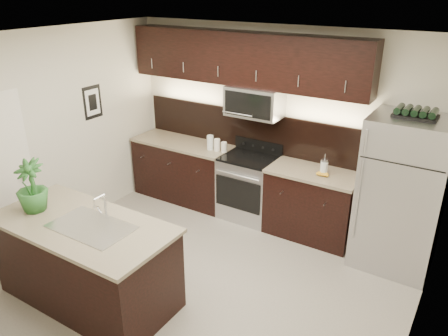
% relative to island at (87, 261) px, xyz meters
% --- Properties ---
extents(ground, '(4.50, 4.50, 0.00)m').
position_rel_island_xyz_m(ground, '(0.82, 0.81, -0.47)').
color(ground, gray).
rests_on(ground, ground).
extents(room_walls, '(4.52, 4.02, 2.71)m').
position_rel_island_xyz_m(room_walls, '(0.70, 0.78, 1.22)').
color(room_walls, beige).
rests_on(room_walls, ground).
extents(counter_run, '(3.51, 0.65, 0.94)m').
position_rel_island_xyz_m(counter_run, '(0.36, 2.50, -0.00)').
color(counter_run, black).
rests_on(counter_run, ground).
extents(upper_fixtures, '(3.49, 0.40, 1.66)m').
position_rel_island_xyz_m(upper_fixtures, '(0.39, 2.65, 1.67)').
color(upper_fixtures, black).
rests_on(upper_fixtures, counter_run).
extents(island, '(1.96, 0.96, 0.94)m').
position_rel_island_xyz_m(island, '(0.00, 0.00, 0.00)').
color(island, black).
rests_on(island, ground).
extents(sink_faucet, '(0.84, 0.50, 0.28)m').
position_rel_island_xyz_m(sink_faucet, '(0.15, 0.01, 0.48)').
color(sink_faucet, silver).
rests_on(sink_faucet, island).
extents(refrigerator, '(0.89, 0.81, 1.85)m').
position_rel_island_xyz_m(refrigerator, '(2.61, 2.44, 0.45)').
color(refrigerator, '#B2B2B7').
rests_on(refrigerator, ground).
extents(wine_rack, '(0.46, 0.28, 0.11)m').
position_rel_island_xyz_m(wine_rack, '(2.61, 2.44, 1.43)').
color(wine_rack, black).
rests_on(wine_rack, refrigerator).
extents(plant, '(0.39, 0.39, 0.57)m').
position_rel_island_xyz_m(plant, '(-0.63, -0.07, 0.75)').
color(plant, '#296327').
rests_on(plant, island).
extents(canisters, '(0.32, 0.10, 0.21)m').
position_rel_island_xyz_m(canisters, '(0.03, 2.46, 0.56)').
color(canisters, silver).
rests_on(canisters, counter_run).
extents(french_press, '(0.10, 0.10, 0.28)m').
position_rel_island_xyz_m(french_press, '(1.66, 2.45, 0.57)').
color(french_press, silver).
rests_on(french_press, counter_run).
extents(bananas, '(0.17, 0.14, 0.05)m').
position_rel_island_xyz_m(bananas, '(1.62, 2.42, 0.49)').
color(bananas, gold).
rests_on(bananas, counter_run).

